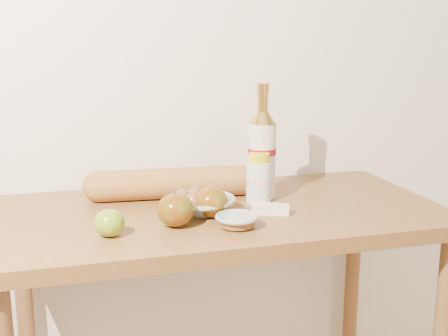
{
  "coord_description": "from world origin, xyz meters",
  "views": [
    {
      "loc": [
        -0.38,
        -0.23,
        1.35
      ],
      "look_at": [
        0.0,
        1.15,
        1.02
      ],
      "focal_mm": 45.0,
      "sensor_mm": 36.0,
      "label": 1
    }
  ],
  "objects_px": {
    "cream_bottle": "(259,179)",
    "egg_bowl": "(201,202)",
    "bourbon_bottle": "(262,152)",
    "baguette": "(176,183)",
    "table": "(221,251)"
  },
  "relations": [
    {
      "from": "cream_bottle",
      "to": "egg_bowl",
      "type": "distance_m",
      "value": 0.19
    },
    {
      "from": "cream_bottle",
      "to": "baguette",
      "type": "distance_m",
      "value": 0.24
    },
    {
      "from": "egg_bowl",
      "to": "baguette",
      "type": "distance_m",
      "value": 0.16
    },
    {
      "from": "baguette",
      "to": "table",
      "type": "bearing_deg",
      "value": -49.57
    },
    {
      "from": "table",
      "to": "cream_bottle",
      "type": "height_order",
      "value": "cream_bottle"
    },
    {
      "from": "cream_bottle",
      "to": "egg_bowl",
      "type": "bearing_deg",
      "value": -163.67
    },
    {
      "from": "table",
      "to": "egg_bowl",
      "type": "xyz_separation_m",
      "value": [
        -0.06,
        -0.02,
        0.15
      ]
    },
    {
      "from": "cream_bottle",
      "to": "baguette",
      "type": "bearing_deg",
      "value": 155.48
    },
    {
      "from": "table",
      "to": "cream_bottle",
      "type": "bearing_deg",
      "value": 15.86
    },
    {
      "from": "cream_bottle",
      "to": "baguette",
      "type": "relative_size",
      "value": 0.26
    },
    {
      "from": "bourbon_bottle",
      "to": "cream_bottle",
      "type": "bearing_deg",
      "value": -123.79
    },
    {
      "from": "table",
      "to": "baguette",
      "type": "bearing_deg",
      "value": 125.59
    },
    {
      "from": "egg_bowl",
      "to": "baguette",
      "type": "relative_size",
      "value": 0.42
    },
    {
      "from": "cream_bottle",
      "to": "bourbon_bottle",
      "type": "bearing_deg",
      "value": 62.71
    },
    {
      "from": "egg_bowl",
      "to": "table",
      "type": "bearing_deg",
      "value": 15.1
    }
  ]
}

